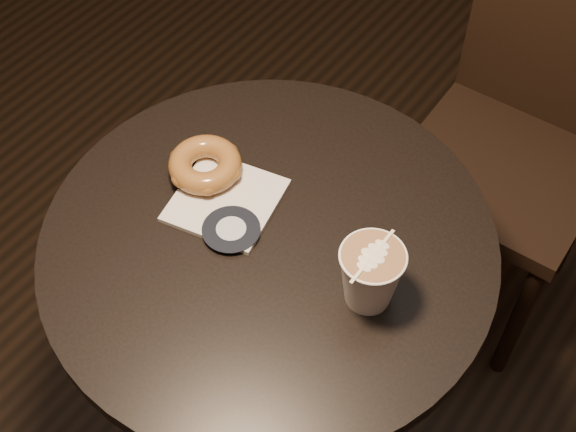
{
  "coord_description": "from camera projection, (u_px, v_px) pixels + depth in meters",
  "views": [
    {
      "loc": [
        0.45,
        -0.56,
        1.74
      ],
      "look_at": [
        0.01,
        0.03,
        0.79
      ],
      "focal_mm": 50.0,
      "sensor_mm": 36.0,
      "label": 1
    }
  ],
  "objects": [
    {
      "name": "latte_cup",
      "position": [
        370.0,
        277.0,
        1.11
      ],
      "size": [
        0.09,
        0.09,
        0.1
      ],
      "primitive_type": null,
      "color": "white",
      "rests_on": "cafe_table"
    },
    {
      "name": "chair",
      "position": [
        533.0,
        105.0,
        1.66
      ],
      "size": [
        0.41,
        0.41,
        1.0
      ],
      "rotation": [
        0.0,
        0.0,
        0.03
      ],
      "color": "black",
      "rests_on": "ground"
    },
    {
      "name": "cafe_table",
      "position": [
        271.0,
        306.0,
        1.38
      ],
      "size": [
        0.7,
        0.7,
        0.75
      ],
      "color": "black",
      "rests_on": "ground"
    },
    {
      "name": "pastry_bag",
      "position": [
        226.0,
        200.0,
        1.26
      ],
      "size": [
        0.18,
        0.18,
        0.01
      ],
      "primitive_type": "cube",
      "rotation": [
        0.0,
        0.0,
        0.21
      ],
      "color": "silver",
      "rests_on": "cafe_table"
    },
    {
      "name": "doughnut",
      "position": [
        205.0,
        165.0,
        1.27
      ],
      "size": [
        0.12,
        0.12,
        0.04
      ],
      "primitive_type": "torus",
      "color": "brown",
      "rests_on": "pastry_bag"
    }
  ]
}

